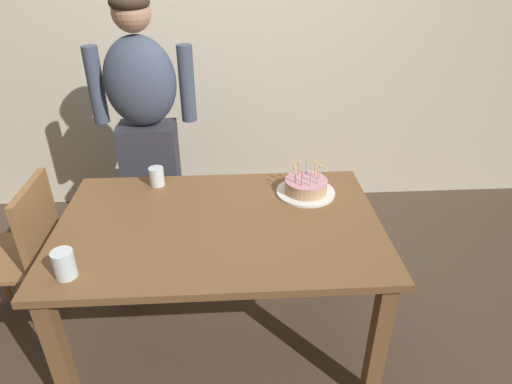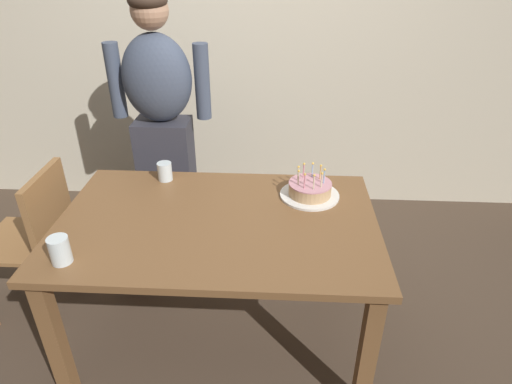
# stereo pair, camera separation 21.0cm
# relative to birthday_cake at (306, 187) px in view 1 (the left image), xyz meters

# --- Properties ---
(ground_plane) EXTENTS (10.00, 10.00, 0.00)m
(ground_plane) POSITION_rel_birthday_cake_xyz_m (-0.44, -0.25, -0.78)
(ground_plane) COLOR #47382B
(back_wall) EXTENTS (5.20, 0.10, 2.60)m
(back_wall) POSITION_rel_birthday_cake_xyz_m (-0.44, 1.30, 0.52)
(back_wall) COLOR beige
(back_wall) RESTS_ON ground_plane
(dining_table) EXTENTS (1.50, 0.96, 0.74)m
(dining_table) POSITION_rel_birthday_cake_xyz_m (-0.44, -0.25, -0.13)
(dining_table) COLOR brown
(dining_table) RESTS_ON ground_plane
(birthday_cake) EXTENTS (0.30, 0.30, 0.16)m
(birthday_cake) POSITION_rel_birthday_cake_xyz_m (0.00, 0.00, 0.00)
(birthday_cake) COLOR white
(birthday_cake) RESTS_ON dining_table
(water_glass_near) EXTENTS (0.08, 0.08, 0.10)m
(water_glass_near) POSITION_rel_birthday_cake_xyz_m (-0.78, 0.14, 0.01)
(water_glass_near) COLOR silver
(water_glass_near) RESTS_ON dining_table
(water_glass_far) EXTENTS (0.08, 0.08, 0.12)m
(water_glass_far) POSITION_rel_birthday_cake_xyz_m (-1.03, -0.59, 0.02)
(water_glass_far) COLOR silver
(water_glass_far) RESTS_ON dining_table
(person_man_bearded) EXTENTS (0.61, 0.27, 1.66)m
(person_man_bearded) POSITION_rel_birthday_cake_xyz_m (-0.88, 0.56, 0.10)
(person_man_bearded) COLOR #33333D
(person_man_bearded) RESTS_ON ground_plane
(dining_chair) EXTENTS (0.42, 0.42, 0.87)m
(dining_chair) POSITION_rel_birthday_cake_xyz_m (-1.45, -0.09, -0.26)
(dining_chair) COLOR olive
(dining_chair) RESTS_ON ground_plane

